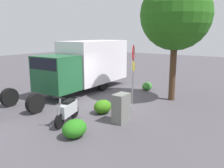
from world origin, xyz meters
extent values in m
plane|color=#4A454B|center=(0.00, 0.00, 0.00)|extent=(60.00, 60.00, 0.00)
cylinder|color=black|center=(-2.00, -3.90, 0.45)|extent=(0.91, 0.28, 0.90)
cylinder|color=black|center=(-2.06, -2.00, 0.45)|extent=(0.91, 0.28, 0.90)
cylinder|color=black|center=(3.17, -3.72, 0.45)|extent=(0.91, 0.28, 0.90)
cylinder|color=black|center=(3.11, -1.82, 0.45)|extent=(0.91, 0.28, 0.90)
cube|color=silver|center=(-2.43, -2.96, 1.75)|extent=(4.75, 2.36, 2.60)
cube|color=#205B34|center=(0.91, -2.85, 1.40)|extent=(1.87, 2.16, 1.90)
cube|color=black|center=(0.91, -2.85, 2.00)|extent=(1.88, 2.00, 0.60)
cylinder|color=black|center=(3.73, 0.38, 0.28)|extent=(0.56, 0.26, 0.56)
cylinder|color=black|center=(2.54, 0.01, 0.28)|extent=(0.56, 0.26, 0.56)
cube|color=silver|center=(3.09, 0.18, 0.56)|extent=(1.15, 0.63, 0.48)
cube|color=black|center=(2.99, 0.15, 0.83)|extent=(0.69, 0.46, 0.12)
cylinder|color=slate|center=(3.69, 0.36, 0.83)|extent=(0.29, 0.15, 0.69)
cylinder|color=black|center=(3.69, 0.36, 1.18)|extent=(0.20, 0.54, 0.04)
cylinder|color=#9E9EA3|center=(-0.63, 0.97, 1.38)|extent=(0.08, 0.08, 2.76)
cylinder|color=red|center=(-0.63, 0.99, 2.57)|extent=(0.71, 0.32, 0.76)
cube|color=yellow|center=(-0.63, 0.99, 1.93)|extent=(0.33, 0.33, 0.44)
cylinder|color=#47301E|center=(-2.48, 2.32, 1.58)|extent=(0.33, 0.33, 3.17)
sphere|color=#235B15|center=(-2.48, 2.32, 4.42)|extent=(3.57, 3.57, 3.57)
cube|color=slate|center=(1.85, 1.89, 0.58)|extent=(0.73, 0.48, 1.17)
torus|color=#B7B7BC|center=(0.68, 1.46, 0.00)|extent=(0.85, 0.07, 0.85)
ellipsoid|color=#38812F|center=(-3.76, 0.23, 0.25)|extent=(0.73, 0.60, 0.50)
ellipsoid|color=#357315|center=(1.40, 0.63, 0.30)|extent=(0.88, 0.72, 0.60)
ellipsoid|color=#267319|center=(3.95, 1.36, 0.31)|extent=(0.92, 0.75, 0.63)
camera|label=1|loc=(9.38, 6.72, 3.46)|focal=37.79mm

